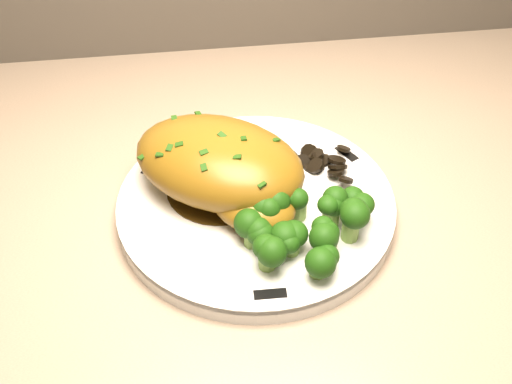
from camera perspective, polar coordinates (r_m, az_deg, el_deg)
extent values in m
cylinder|color=silver|center=(0.66, 0.00, -1.23)|extent=(0.35, 0.35, 0.02)
cube|color=black|center=(0.72, 8.05, 3.40)|extent=(0.02, 0.03, 0.00)
cube|color=black|center=(0.70, -9.25, 2.26)|extent=(0.02, 0.03, 0.00)
cube|color=black|center=(0.57, 1.28, -9.08)|extent=(0.03, 0.01, 0.00)
cylinder|color=#301F08|center=(0.67, -3.20, 0.39)|extent=(0.11, 0.11, 0.00)
ellipsoid|color=#875D17|center=(0.65, -3.32, 2.67)|extent=(0.22, 0.20, 0.07)
ellipsoid|color=#875D17|center=(0.62, -0.19, -1.26)|extent=(0.10, 0.10, 0.04)
cube|color=#1C400D|center=(0.66, -7.40, 6.10)|extent=(0.01, 0.01, 0.00)
cube|color=#1C400D|center=(0.64, -5.76, 5.97)|extent=(0.01, 0.01, 0.00)
cube|color=#1C400D|center=(0.63, -4.06, 5.64)|extent=(0.01, 0.01, 0.00)
cube|color=#1C400D|center=(0.63, -2.30, 5.15)|extent=(0.01, 0.01, 0.00)
cube|color=#1C400D|center=(0.62, -0.49, 4.48)|extent=(0.01, 0.01, 0.00)
cube|color=#1C400D|center=(0.62, 1.34, 3.61)|extent=(0.01, 0.01, 0.00)
cylinder|color=black|center=(0.70, 7.13, 2.11)|extent=(0.02, 0.01, 0.01)
cylinder|color=black|center=(0.70, 6.93, 2.62)|extent=(0.02, 0.02, 0.01)
cylinder|color=black|center=(0.70, 6.54, 3.08)|extent=(0.02, 0.02, 0.01)
cylinder|color=black|center=(0.71, 5.95, 2.90)|extent=(0.02, 0.02, 0.01)
cylinder|color=black|center=(0.70, 5.29, 3.21)|extent=(0.02, 0.02, 0.01)
cylinder|color=black|center=(0.70, 4.57, 3.44)|extent=(0.02, 0.02, 0.01)
cylinder|color=black|center=(0.70, 3.80, 2.99)|extent=(0.02, 0.02, 0.01)
cylinder|color=black|center=(0.70, 3.13, 3.03)|extent=(0.02, 0.02, 0.00)
cylinder|color=black|center=(0.69, 2.55, 3.00)|extent=(0.03, 0.03, 0.01)
cylinder|color=black|center=(0.69, 2.11, 2.32)|extent=(0.02, 0.03, 0.02)
cylinder|color=black|center=(0.69, 1.87, 2.19)|extent=(0.02, 0.02, 0.01)
cylinder|color=black|center=(0.68, 1.85, 2.04)|extent=(0.02, 0.02, 0.01)
cylinder|color=black|center=(0.68, 2.03, 1.33)|extent=(0.03, 0.03, 0.01)
cylinder|color=black|center=(0.67, 2.43, 1.24)|extent=(0.03, 0.03, 0.01)
cylinder|color=black|center=(0.67, 3.02, 1.22)|extent=(0.03, 0.03, 0.02)
cylinder|color=black|center=(0.67, 3.70, 0.70)|extent=(0.03, 0.03, 0.02)
cylinder|color=black|center=(0.67, 4.48, 0.86)|extent=(0.03, 0.03, 0.01)
cylinder|color=black|center=(0.67, 5.27, 1.13)|extent=(0.03, 0.03, 0.01)
cylinder|color=black|center=(0.68, 5.94, 0.90)|extent=(0.03, 0.03, 0.01)
cylinder|color=black|center=(0.68, 6.54, 1.34)|extent=(0.03, 0.03, 0.01)
cylinder|color=black|center=(0.68, 6.97, 1.83)|extent=(0.03, 0.03, 0.02)
cylinder|color=black|center=(0.69, 7.13, 1.78)|extent=(0.03, 0.03, 0.02)
cylinder|color=olive|center=(0.62, 1.24, -2.48)|extent=(0.02, 0.02, 0.02)
sphere|color=black|center=(0.61, 1.26, -1.49)|extent=(0.03, 0.03, 0.03)
cylinder|color=olive|center=(0.63, 3.75, -1.59)|extent=(0.02, 0.02, 0.02)
sphere|color=black|center=(0.62, 3.81, -0.60)|extent=(0.03, 0.03, 0.03)
cylinder|color=olive|center=(0.63, 6.65, -2.26)|extent=(0.02, 0.02, 0.02)
sphere|color=black|center=(0.62, 6.75, -1.28)|extent=(0.03, 0.03, 0.03)
cylinder|color=olive|center=(0.60, 3.13, -4.66)|extent=(0.02, 0.02, 0.02)
sphere|color=black|center=(0.59, 3.19, -3.67)|extent=(0.03, 0.03, 0.03)
cylinder|color=olive|center=(0.60, 6.44, -4.65)|extent=(0.02, 0.02, 0.02)
sphere|color=black|center=(0.59, 6.56, -3.67)|extent=(0.03, 0.03, 0.03)
cylinder|color=olive|center=(0.62, 8.37, -3.41)|extent=(0.02, 0.02, 0.02)
sphere|color=black|center=(0.61, 8.51, -2.43)|extent=(0.03, 0.03, 0.03)
cylinder|color=olive|center=(0.59, 1.01, -5.95)|extent=(0.02, 0.02, 0.02)
sphere|color=black|center=(0.58, 1.03, -4.97)|extent=(0.03, 0.03, 0.03)
cylinder|color=olive|center=(0.58, 5.55, -6.57)|extent=(0.02, 0.02, 0.02)
sphere|color=black|center=(0.57, 5.65, -5.59)|extent=(0.03, 0.03, 0.03)
cylinder|color=olive|center=(0.61, -0.32, -3.96)|extent=(0.02, 0.02, 0.02)
sphere|color=black|center=(0.59, -0.33, -2.98)|extent=(0.03, 0.03, 0.03)
cylinder|color=olive|center=(0.64, 8.70, -1.73)|extent=(0.02, 0.02, 0.02)
sphere|color=black|center=(0.63, 8.84, -0.76)|extent=(0.03, 0.03, 0.03)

